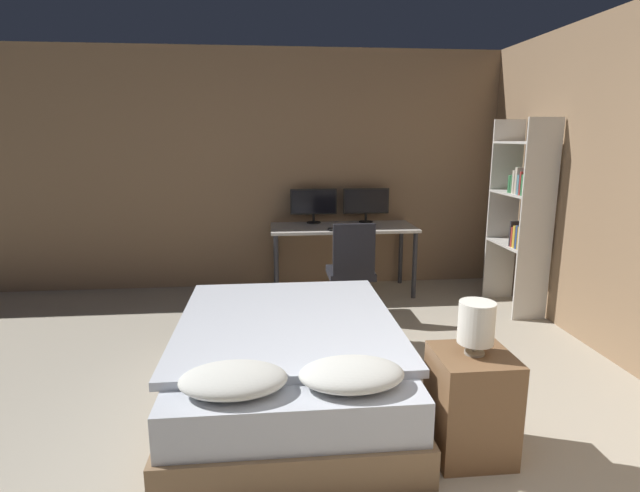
{
  "coord_description": "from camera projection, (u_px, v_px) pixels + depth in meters",
  "views": [
    {
      "loc": [
        -0.65,
        -1.72,
        1.73
      ],
      "look_at": [
        -0.2,
        2.73,
        0.75
      ],
      "focal_mm": 28.0,
      "sensor_mm": 36.0,
      "label": 1
    }
  ],
  "objects": [
    {
      "name": "bookshelf",
      "position": [
        523.0,
        208.0,
        4.88
      ],
      "size": [
        0.33,
        0.71,
        1.91
      ],
      "color": "beige",
      "rests_on": "ground_plane"
    },
    {
      "name": "computer_mouse",
      "position": [
        371.0,
        228.0,
        5.33
      ],
      "size": [
        0.07,
        0.05,
        0.04
      ],
      "color": "black",
      "rests_on": "desk"
    },
    {
      "name": "monitor_left",
      "position": [
        314.0,
        203.0,
        5.69
      ],
      "size": [
        0.53,
        0.16,
        0.39
      ],
      "color": "black",
      "rests_on": "desk"
    },
    {
      "name": "desk",
      "position": [
        343.0,
        234.0,
        5.55
      ],
      "size": [
        1.59,
        0.68,
        0.76
      ],
      "color": "beige",
      "rests_on": "ground_plane"
    },
    {
      "name": "bed",
      "position": [
        288.0,
        361.0,
        3.33
      ],
      "size": [
        1.46,
        2.03,
        0.6
      ],
      "color": "#846647",
      "rests_on": "ground_plane"
    },
    {
      "name": "nightstand",
      "position": [
        471.0,
        404.0,
        2.74
      ],
      "size": [
        0.41,
        0.41,
        0.59
      ],
      "color": "brown",
      "rests_on": "ground_plane"
    },
    {
      "name": "office_chair",
      "position": [
        351.0,
        280.0,
        4.86
      ],
      "size": [
        0.52,
        0.52,
        0.95
      ],
      "color": "black",
      "rests_on": "ground_plane"
    },
    {
      "name": "keyboard",
      "position": [
        346.0,
        229.0,
        5.3
      ],
      "size": [
        0.37,
        0.13,
        0.02
      ],
      "color": "black",
      "rests_on": "desk"
    },
    {
      "name": "monitor_right",
      "position": [
        366.0,
        203.0,
        5.75
      ],
      "size": [
        0.53,
        0.16,
        0.39
      ],
      "color": "black",
      "rests_on": "desk"
    },
    {
      "name": "wall_back",
      "position": [
        326.0,
        171.0,
        5.79
      ],
      "size": [
        12.0,
        0.06,
        2.7
      ],
      "color": "#8E7051",
      "rests_on": "ground_plane"
    },
    {
      "name": "bedside_lamp",
      "position": [
        476.0,
        323.0,
        2.64
      ],
      "size": [
        0.19,
        0.19,
        0.29
      ],
      "color": "gray",
      "rests_on": "nightstand"
    }
  ]
}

